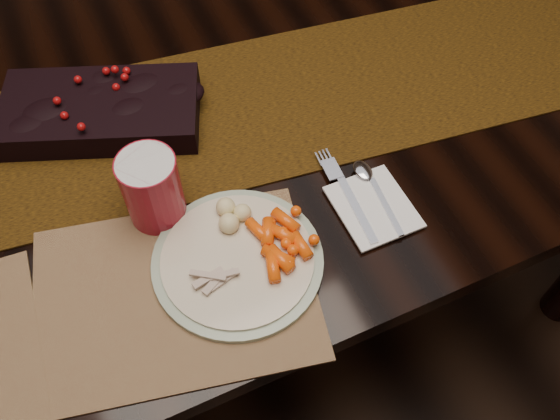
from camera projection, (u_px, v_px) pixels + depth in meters
name	position (u px, v px, depth m)	size (l,w,h in m)	color
floor	(230.00, 293.00, 1.69)	(5.00, 5.00, 0.00)	black
dining_table	(219.00, 221.00, 1.38)	(1.80, 1.00, 0.75)	black
table_runner	(234.00, 111.00, 1.06)	(1.70, 0.35, 0.00)	#5B390A
centerpiece	(100.00, 107.00, 1.02)	(0.34, 0.17, 0.07)	black
placemat_main	(175.00, 293.00, 0.86)	(0.40, 0.30, 0.00)	brown
dinner_plate	(238.00, 260.00, 0.88)	(0.26, 0.26, 0.01)	beige
baby_carrots	(279.00, 244.00, 0.88)	(0.10, 0.08, 0.02)	#FF5109
mashed_potatoes	(237.00, 208.00, 0.90)	(0.07, 0.07, 0.04)	#E1BD77
turkey_shreds	(215.00, 276.00, 0.85)	(0.07, 0.06, 0.02)	#C7AB98
napkin	(373.00, 207.00, 0.94)	(0.11, 0.13, 0.00)	white
fork	(350.00, 198.00, 0.94)	(0.03, 0.17, 0.00)	#B4B4CD
spoon	(379.00, 195.00, 0.95)	(0.03, 0.14, 0.00)	white
red_cup	(152.00, 189.00, 0.89)	(0.09, 0.09, 0.12)	maroon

